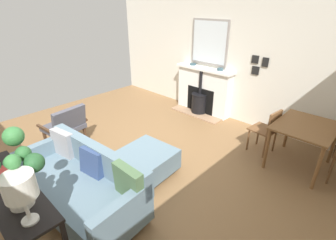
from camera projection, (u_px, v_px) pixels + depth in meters
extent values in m
cube|color=olive|center=(126.00, 160.00, 4.19)|extent=(5.51, 6.34, 0.01)
cube|color=silver|center=(221.00, 56.00, 5.40)|extent=(0.12, 6.34, 2.70)
cube|color=#9E7A5B|center=(195.00, 114.00, 5.84)|extent=(0.31, 1.29, 0.03)
cube|color=white|center=(204.00, 91.00, 5.81)|extent=(0.25, 1.36, 1.03)
cube|color=black|center=(200.00, 100.00, 5.82)|extent=(0.06, 0.73, 0.59)
cylinder|color=black|center=(199.00, 103.00, 5.83)|extent=(0.36, 0.36, 0.44)
cylinder|color=black|center=(200.00, 94.00, 5.73)|extent=(0.38, 0.38, 0.02)
cylinder|color=black|center=(201.00, 83.00, 5.61)|extent=(0.07, 0.07, 0.54)
cube|color=white|center=(204.00, 69.00, 5.56)|extent=(0.30, 1.44, 0.05)
cube|color=gray|center=(210.00, 42.00, 5.40)|extent=(0.04, 0.92, 0.96)
cube|color=silver|center=(209.00, 42.00, 5.38)|extent=(0.01, 0.84, 0.88)
cylinder|color=#334C56|center=(193.00, 64.00, 5.79)|extent=(0.15, 0.15, 0.04)
torus|color=#334C56|center=(193.00, 64.00, 5.78)|extent=(0.15, 0.15, 0.01)
cylinder|color=#334C56|center=(220.00, 69.00, 5.32)|extent=(0.13, 0.13, 0.05)
torus|color=#334C56|center=(220.00, 68.00, 5.31)|extent=(0.13, 0.13, 0.01)
cylinder|color=#B2B2B7|center=(27.00, 191.00, 3.41)|extent=(0.04, 0.04, 0.10)
cylinder|color=#B2B2B7|center=(70.00, 169.00, 3.87)|extent=(0.04, 0.04, 0.10)
cylinder|color=#B2B2B7|center=(141.00, 219.00, 2.98)|extent=(0.04, 0.04, 0.10)
cube|color=slate|center=(78.00, 192.00, 3.11)|extent=(0.96, 1.91, 0.32)
cube|color=slate|center=(97.00, 157.00, 3.21)|extent=(0.28, 1.86, 0.36)
cube|color=slate|center=(40.00, 150.00, 3.48)|extent=(0.79, 0.18, 0.21)
cube|color=slate|center=(122.00, 209.00, 2.50)|extent=(0.79, 0.18, 0.21)
cube|color=#99999E|center=(63.00, 144.00, 3.52)|extent=(0.18, 0.40, 0.39)
cube|color=#334775|center=(92.00, 163.00, 3.13)|extent=(0.21, 0.38, 0.37)
cube|color=#4C6B47|center=(129.00, 183.00, 2.73)|extent=(0.12, 0.42, 0.42)
cylinder|color=#B2B2B7|center=(123.00, 171.00, 3.83)|extent=(0.03, 0.03, 0.09)
cylinder|color=#B2B2B7|center=(151.00, 188.00, 3.49)|extent=(0.03, 0.03, 0.09)
cylinder|color=#B2B2B7|center=(147.00, 156.00, 4.21)|extent=(0.03, 0.03, 0.09)
cylinder|color=#B2B2B7|center=(175.00, 169.00, 3.86)|extent=(0.03, 0.03, 0.09)
cube|color=slate|center=(149.00, 159.00, 3.76)|extent=(0.72, 0.79, 0.32)
cube|color=#4C3321|center=(70.00, 128.00, 4.85)|extent=(0.05, 0.05, 0.36)
cube|color=#4C3321|center=(45.00, 138.00, 4.48)|extent=(0.05, 0.05, 0.36)
cube|color=#4C3321|center=(85.00, 135.00, 4.59)|extent=(0.05, 0.05, 0.36)
cube|color=#4C3321|center=(60.00, 147.00, 4.22)|extent=(0.05, 0.05, 0.36)
cube|color=#4C4C56|center=(64.00, 127.00, 4.45)|extent=(0.67, 0.63, 0.08)
cube|color=#4C4C56|center=(69.00, 119.00, 4.22)|extent=(0.61, 0.22, 0.39)
cube|color=#4C3321|center=(78.00, 117.00, 4.64)|extent=(0.11, 0.53, 0.04)
cube|color=#4C3321|center=(46.00, 129.00, 4.18)|extent=(0.11, 0.53, 0.04)
cube|color=black|center=(13.00, 177.00, 3.22)|extent=(0.04, 0.04, 0.71)
cube|color=black|center=(9.00, 189.00, 2.47)|extent=(0.42, 1.58, 0.03)
cylinder|color=white|center=(30.00, 220.00, 2.09)|extent=(0.14, 0.14, 0.02)
cylinder|color=white|center=(26.00, 208.00, 2.03)|extent=(0.03, 0.03, 0.25)
cylinder|color=silver|center=(19.00, 186.00, 1.93)|extent=(0.25, 0.25, 0.21)
cylinder|color=silver|center=(20.00, 197.00, 2.22)|extent=(0.21, 0.21, 0.18)
cylinder|color=brown|center=(14.00, 178.00, 2.13)|extent=(0.02, 0.02, 0.25)
sphere|color=#387A3D|center=(13.00, 162.00, 1.96)|extent=(0.12, 0.12, 0.12)
sphere|color=#26562D|center=(34.00, 163.00, 2.08)|extent=(0.17, 0.17, 0.17)
sphere|color=#2D6633|center=(23.00, 154.00, 2.12)|extent=(0.13, 0.13, 0.13)
sphere|color=#387A3D|center=(13.00, 136.00, 2.18)|extent=(0.18, 0.18, 0.18)
sphere|color=#26562D|center=(9.00, 162.00, 2.18)|extent=(0.10, 0.10, 0.10)
cube|color=beige|center=(2.00, 178.00, 2.58)|extent=(0.21, 0.16, 0.03)
cube|color=#38517F|center=(0.00, 175.00, 2.57)|extent=(0.24, 0.21, 0.03)
cube|color=#B23833|center=(0.00, 173.00, 2.56)|extent=(0.28, 0.21, 0.03)
cylinder|color=brown|center=(288.00, 130.00, 4.41)|extent=(0.05, 0.05, 0.70)
cylinder|color=brown|center=(267.00, 149.00, 3.83)|extent=(0.05, 0.05, 0.70)
cylinder|color=brown|center=(334.00, 144.00, 3.97)|extent=(0.05, 0.05, 0.70)
cylinder|color=brown|center=(318.00, 169.00, 3.39)|extent=(0.05, 0.05, 0.70)
cube|color=brown|center=(306.00, 126.00, 3.74)|extent=(0.99, 0.82, 0.03)
cylinder|color=brown|center=(258.00, 134.00, 4.55)|extent=(0.04, 0.04, 0.42)
cylinder|color=brown|center=(248.00, 140.00, 4.37)|extent=(0.04, 0.04, 0.42)
cylinder|color=brown|center=(274.00, 141.00, 4.33)|extent=(0.04, 0.04, 0.42)
cylinder|color=brown|center=(265.00, 147.00, 4.15)|extent=(0.04, 0.04, 0.42)
cube|color=brown|center=(263.00, 129.00, 4.25)|extent=(0.44, 0.44, 0.02)
cube|color=brown|center=(275.00, 122.00, 4.05)|extent=(0.36, 0.08, 0.37)
cylinder|color=brown|center=(331.00, 171.00, 3.53)|extent=(0.04, 0.04, 0.46)
cylinder|color=brown|center=(333.00, 161.00, 3.76)|extent=(0.04, 0.04, 0.46)
cube|color=black|center=(255.00, 59.00, 4.82)|extent=(0.02, 0.14, 0.15)
cube|color=black|center=(265.00, 62.00, 4.70)|extent=(0.02, 0.12, 0.18)
cube|color=black|center=(255.00, 70.00, 4.89)|extent=(0.02, 0.15, 0.16)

